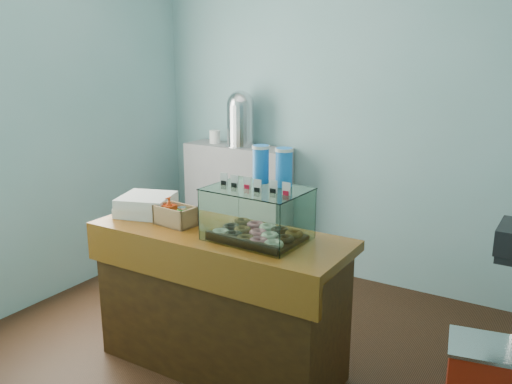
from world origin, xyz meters
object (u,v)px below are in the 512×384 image
Objects in this scene: counter at (220,299)px; red_cooler at (489,378)px; display_case at (261,210)px; coffee_urn at (240,117)px.

counter is 3.17× the size of red_cooler.
counter is at bearing -175.31° from red_cooler.
display_case is 1.91m from coffee_urn.
counter reaches higher than red_cooler.
red_cooler is at bearing -25.72° from coffee_urn.
display_case is at bearing -173.79° from red_cooler.
display_case is at bearing -53.45° from coffee_urn.
counter is 0.67m from display_case.
display_case is at bearing 8.27° from counter.
coffee_urn reaches higher than display_case.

